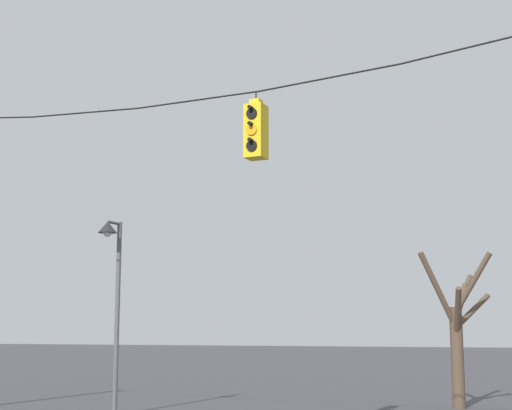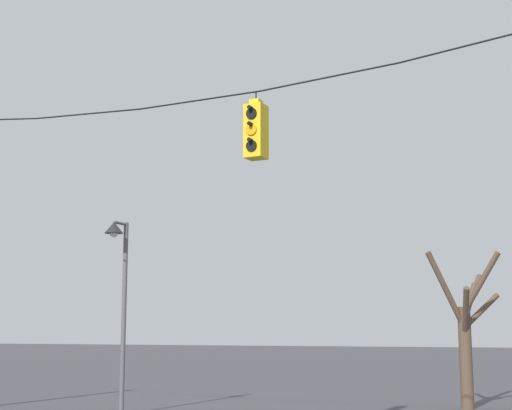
% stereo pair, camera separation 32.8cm
% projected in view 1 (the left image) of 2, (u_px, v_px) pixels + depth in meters
% --- Properties ---
extents(span_wire, '(17.96, 0.03, 0.81)m').
position_uv_depth(span_wire, '(196.00, 87.00, 14.53)').
color(span_wire, black).
extents(traffic_light_over_intersection, '(0.34, 0.46, 1.22)m').
position_uv_depth(traffic_light_over_intersection, '(256.00, 131.00, 13.86)').
color(traffic_light_over_intersection, yellow).
extents(street_lamp, '(0.47, 0.81, 4.75)m').
position_uv_depth(street_lamp, '(112.00, 271.00, 19.38)').
color(street_lamp, '#515156').
rests_on(street_lamp, ground_plane).
extents(bare_tree, '(1.88, 2.86, 4.14)m').
position_uv_depth(bare_tree, '(459.00, 330.00, 21.15)').
color(bare_tree, brown).
rests_on(bare_tree, ground_plane).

